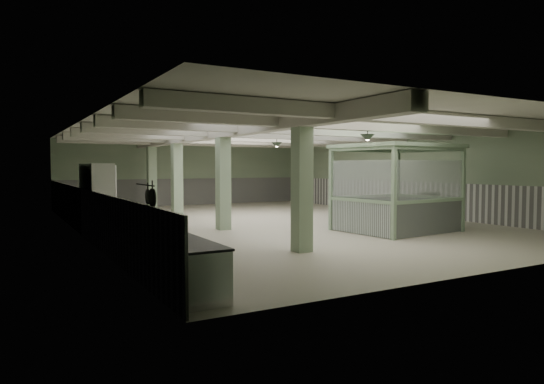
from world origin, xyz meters
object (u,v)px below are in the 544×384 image
walkin_cooler (97,199)px  filing_cabinet (430,209)px  prep_counter (158,254)px  guard_booth (396,174)px

walkin_cooler → filing_cabinet: bearing=-14.5°
prep_counter → walkin_cooler: (-0.08, 6.26, 0.72)m
prep_counter → filing_cabinet: (11.21, 3.33, 0.17)m
walkin_cooler → guard_booth: 9.75m
filing_cabinet → walkin_cooler: bearing=156.2°
guard_booth → walkin_cooler: bearing=154.4°
prep_counter → filing_cabinet: bearing=16.5°
guard_booth → prep_counter: bearing=-167.5°
prep_counter → filing_cabinet: size_ratio=4.19×
walkin_cooler → prep_counter: bearing=-89.2°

